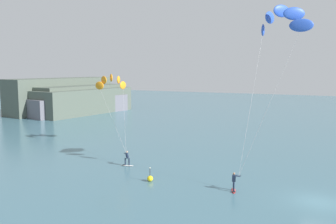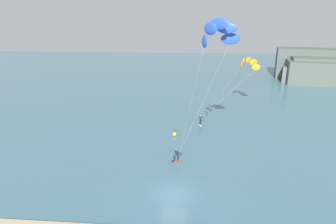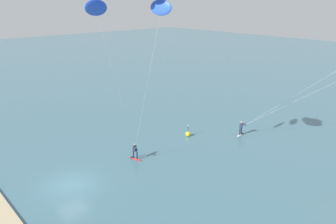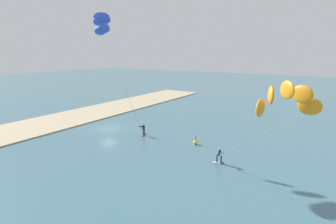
# 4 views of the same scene
# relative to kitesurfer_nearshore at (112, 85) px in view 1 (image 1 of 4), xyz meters

# --- Properties ---
(ground_plane) EXTENTS (240.00, 240.00, 0.00)m
(ground_plane) POSITION_rel_kitesurfer_nearshore_xyz_m (-10.64, -26.47, -8.45)
(ground_plane) COLOR #426B7A
(kitesurfer_nearshore) EXTENTS (10.21, 9.89, 9.96)m
(kitesurfer_nearshore) POSITION_rel_kitesurfer_nearshore_xyz_m (0.00, 0.00, 0.00)
(kitesurfer_nearshore) COLOR white
(kitesurfer_nearshore) RESTS_ON ground
(kitesurfer_mid_water) EXTENTS (7.14, 6.18, 16.35)m
(kitesurfer_mid_water) POSITION_rel_kitesurfer_nearshore_xyz_m (-6.99, -22.45, 6.06)
(kitesurfer_mid_water) COLOR red
(kitesurfer_mid_water) RESTS_ON ground
(marker_buoy) EXTENTS (0.56, 0.56, 1.38)m
(marker_buoy) POSITION_rel_kitesurfer_nearshore_xyz_m (-11.50, -11.64, -8.15)
(marker_buoy) COLOR yellow
(marker_buoy) RESTS_ON ground
(distant_headland) EXTENTS (27.84, 19.55, 8.24)m
(distant_headland) POSITION_rel_kitesurfer_nearshore_xyz_m (27.97, 29.65, -5.32)
(distant_headland) COLOR #4C564C
(distant_headland) RESTS_ON ground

